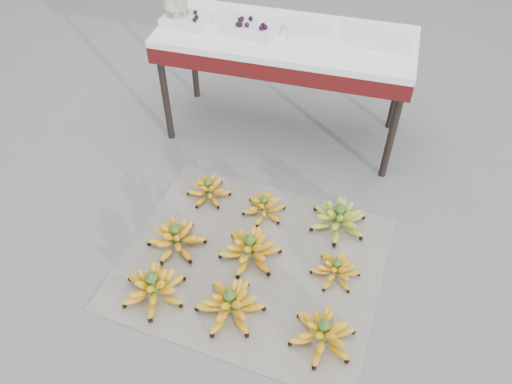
% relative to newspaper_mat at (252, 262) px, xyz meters
% --- Properties ---
extents(ground, '(60.00, 60.00, 0.00)m').
position_rel_newspaper_mat_xyz_m(ground, '(0.02, 0.03, -0.00)').
color(ground, slate).
rests_on(ground, ground).
extents(newspaper_mat, '(1.34, 1.16, 0.01)m').
position_rel_newspaper_mat_xyz_m(newspaper_mat, '(0.00, 0.00, 0.00)').
color(newspaper_mat, beige).
rests_on(newspaper_mat, ground).
extents(bunch_front_left, '(0.40, 0.40, 0.18)m').
position_rel_newspaper_mat_xyz_m(bunch_front_left, '(-0.39, -0.30, 0.07)').
color(bunch_front_left, yellow).
rests_on(bunch_front_left, newspaper_mat).
extents(bunch_front_center, '(0.32, 0.32, 0.19)m').
position_rel_newspaper_mat_xyz_m(bunch_front_center, '(-0.02, -0.30, 0.07)').
color(bunch_front_center, yellow).
rests_on(bunch_front_center, newspaper_mat).
extents(bunch_front_right, '(0.31, 0.31, 0.18)m').
position_rel_newspaper_mat_xyz_m(bunch_front_right, '(0.40, -0.33, 0.06)').
color(bunch_front_right, yellow).
rests_on(bunch_front_right, newspaper_mat).
extents(bunch_mid_left, '(0.34, 0.34, 0.18)m').
position_rel_newspaper_mat_xyz_m(bunch_mid_left, '(-0.39, -0.00, 0.06)').
color(bunch_mid_left, yellow).
rests_on(bunch_mid_left, newspaper_mat).
extents(bunch_mid_center, '(0.39, 0.39, 0.19)m').
position_rel_newspaper_mat_xyz_m(bunch_mid_center, '(-0.02, 0.03, 0.07)').
color(bunch_mid_center, yellow).
rests_on(bunch_mid_center, newspaper_mat).
extents(bunch_mid_right, '(0.26, 0.26, 0.14)m').
position_rel_newspaper_mat_xyz_m(bunch_mid_right, '(0.41, 0.03, 0.05)').
color(bunch_mid_right, yellow).
rests_on(bunch_mid_right, newspaper_mat).
extents(bunch_back_left, '(0.26, 0.26, 0.15)m').
position_rel_newspaper_mat_xyz_m(bunch_back_left, '(-0.35, 0.37, 0.05)').
color(bunch_back_left, yellow).
rests_on(bunch_back_left, newspaper_mat).
extents(bunch_back_center, '(0.29, 0.29, 0.14)m').
position_rel_newspaper_mat_xyz_m(bunch_back_center, '(-0.03, 0.33, 0.05)').
color(bunch_back_center, yellow).
rests_on(bunch_back_center, newspaper_mat).
extents(bunch_back_right, '(0.37, 0.37, 0.18)m').
position_rel_newspaper_mat_xyz_m(bunch_back_right, '(0.37, 0.34, 0.07)').
color(bunch_back_right, olive).
rests_on(bunch_back_right, newspaper_mat).
extents(vendor_table, '(1.41, 0.56, 0.68)m').
position_rel_newspaper_mat_xyz_m(vendor_table, '(-0.10, 1.04, 0.60)').
color(vendor_table, black).
rests_on(vendor_table, ground).
extents(tray_far_left, '(0.27, 0.20, 0.07)m').
position_rel_newspaper_mat_xyz_m(tray_far_left, '(-0.66, 1.01, 0.70)').
color(tray_far_left, silver).
rests_on(tray_far_left, vendor_table).
extents(tray_left, '(0.31, 0.24, 0.07)m').
position_rel_newspaper_mat_xyz_m(tray_left, '(-0.28, 1.02, 0.70)').
color(tray_left, silver).
rests_on(tray_left, vendor_table).
extents(tray_right, '(0.27, 0.23, 0.04)m').
position_rel_newspaper_mat_xyz_m(tray_right, '(0.02, 1.07, 0.69)').
color(tray_right, silver).
rests_on(tray_right, vendor_table).
extents(tray_far_right, '(0.27, 0.20, 0.04)m').
position_rel_newspaper_mat_xyz_m(tray_far_right, '(0.43, 1.08, 0.70)').
color(tray_far_right, silver).
rests_on(tray_far_right, vendor_table).
extents(glass_jar, '(0.18, 0.18, 0.17)m').
position_rel_newspaper_mat_xyz_m(glass_jar, '(-0.72, 1.03, 0.76)').
color(glass_jar, beige).
rests_on(glass_jar, vendor_table).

